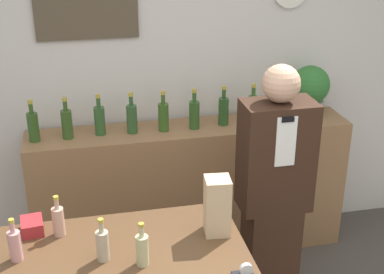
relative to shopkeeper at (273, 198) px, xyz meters
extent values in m
cube|color=silver|center=(-0.55, 0.98, 0.54)|extent=(5.20, 0.06, 2.70)
cube|color=#8E6642|center=(-0.34, 0.74, -0.31)|extent=(2.24, 0.37, 0.99)
cube|color=#523721|center=(-0.95, -0.59, 0.13)|extent=(1.15, 0.71, 0.04)
cube|color=#331E14|center=(0.00, 0.00, -0.43)|extent=(0.31, 0.25, 0.75)
cube|color=#331E14|center=(0.00, 0.00, 0.27)|extent=(0.41, 0.25, 0.65)
cube|color=white|center=(0.00, -0.13, 0.42)|extent=(0.11, 0.01, 0.29)
cube|color=black|center=(0.00, -0.13, 0.55)|extent=(0.07, 0.01, 0.03)
sphere|color=tan|center=(0.00, 0.00, 0.71)|extent=(0.21, 0.21, 0.21)
cylinder|color=#9E998E|center=(0.53, 0.77, 0.24)|extent=(0.21, 0.21, 0.12)
sphere|color=#2D6B2D|center=(0.53, 0.77, 0.42)|extent=(0.27, 0.27, 0.27)
cube|color=tan|center=(-0.48, -0.50, 0.30)|extent=(0.13, 0.13, 0.29)
cylinder|color=silver|center=(-0.45, -0.86, 0.20)|extent=(0.06, 0.02, 0.06)
cube|color=maroon|center=(-1.34, -0.32, 0.19)|extent=(0.11, 0.14, 0.07)
cylinder|color=tan|center=(-1.40, -0.53, 0.22)|extent=(0.06, 0.06, 0.14)
cylinder|color=tan|center=(-1.40, -0.53, 0.32)|extent=(0.02, 0.02, 0.05)
cylinder|color=#B29933|center=(-1.40, -0.53, 0.35)|extent=(0.02, 0.02, 0.02)
cylinder|color=tan|center=(-1.21, -0.37, 0.22)|extent=(0.06, 0.06, 0.14)
cylinder|color=tan|center=(-1.21, -0.37, 0.32)|extent=(0.02, 0.02, 0.05)
cylinder|color=#B29933|center=(-1.21, -0.37, 0.35)|extent=(0.02, 0.02, 0.02)
cylinder|color=tan|center=(-1.02, -0.61, 0.22)|extent=(0.06, 0.06, 0.14)
cylinder|color=tan|center=(-1.02, -0.61, 0.32)|extent=(0.02, 0.02, 0.05)
cylinder|color=#B29933|center=(-1.02, -0.61, 0.35)|extent=(0.02, 0.02, 0.02)
cylinder|color=#B4B282|center=(-0.86, -0.68, 0.22)|extent=(0.06, 0.06, 0.14)
cylinder|color=#B4B282|center=(-0.86, -0.68, 0.32)|extent=(0.02, 0.02, 0.05)
cylinder|color=#B29933|center=(-0.86, -0.68, 0.35)|extent=(0.02, 0.02, 0.02)
cylinder|color=#2D4D1D|center=(-1.38, 0.72, 0.28)|extent=(0.07, 0.07, 0.19)
cylinder|color=#2D4D1D|center=(-1.38, 0.72, 0.41)|extent=(0.03, 0.03, 0.07)
cylinder|color=#B29933|center=(-1.38, 0.72, 0.45)|extent=(0.03, 0.03, 0.02)
cylinder|color=#314F1F|center=(-1.17, 0.73, 0.28)|extent=(0.07, 0.07, 0.19)
cylinder|color=#314F1F|center=(-1.17, 0.73, 0.41)|extent=(0.03, 0.03, 0.07)
cylinder|color=#B29933|center=(-1.17, 0.73, 0.45)|extent=(0.03, 0.03, 0.02)
cylinder|color=#2B5127|center=(-0.96, 0.75, 0.28)|extent=(0.07, 0.07, 0.19)
cylinder|color=#2B5127|center=(-0.96, 0.75, 0.41)|extent=(0.03, 0.03, 0.07)
cylinder|color=#B29933|center=(-0.96, 0.75, 0.45)|extent=(0.03, 0.03, 0.02)
cylinder|color=#2D512A|center=(-0.74, 0.73, 0.28)|extent=(0.07, 0.07, 0.19)
cylinder|color=#2D512A|center=(-0.74, 0.73, 0.41)|extent=(0.03, 0.03, 0.07)
cylinder|color=#B29933|center=(-0.74, 0.73, 0.45)|extent=(0.03, 0.03, 0.02)
cylinder|color=#32551E|center=(-0.53, 0.72, 0.28)|extent=(0.07, 0.07, 0.19)
cylinder|color=#32551E|center=(-0.53, 0.72, 0.41)|extent=(0.03, 0.03, 0.07)
cylinder|color=#B29933|center=(-0.53, 0.72, 0.45)|extent=(0.03, 0.03, 0.02)
cylinder|color=#2B5121|center=(-0.32, 0.72, 0.28)|extent=(0.07, 0.07, 0.19)
cylinder|color=#2B5121|center=(-0.32, 0.72, 0.41)|extent=(0.03, 0.03, 0.07)
cylinder|color=#B29933|center=(-0.32, 0.72, 0.45)|extent=(0.03, 0.03, 0.02)
cylinder|color=#264B21|center=(-0.11, 0.74, 0.28)|extent=(0.07, 0.07, 0.19)
cylinder|color=#264B21|center=(-0.11, 0.74, 0.41)|extent=(0.03, 0.03, 0.07)
cylinder|color=#B29933|center=(-0.11, 0.74, 0.45)|extent=(0.03, 0.03, 0.02)
cylinder|color=#315724|center=(0.10, 0.74, 0.28)|extent=(0.07, 0.07, 0.19)
cylinder|color=#315724|center=(0.10, 0.74, 0.41)|extent=(0.03, 0.03, 0.07)
cylinder|color=#B29933|center=(0.10, 0.74, 0.45)|extent=(0.03, 0.03, 0.02)
cylinder|color=#2B572A|center=(0.31, 0.72, 0.28)|extent=(0.07, 0.07, 0.19)
cylinder|color=#2B572A|center=(0.31, 0.72, 0.41)|extent=(0.03, 0.03, 0.07)
cylinder|color=#B29933|center=(0.31, 0.72, 0.45)|extent=(0.03, 0.03, 0.02)
camera|label=1|loc=(-1.05, -2.59, 1.59)|focal=50.00mm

